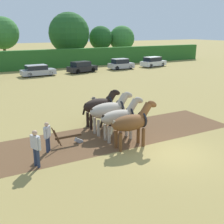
{
  "coord_description": "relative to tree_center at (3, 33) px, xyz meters",
  "views": [
    {
      "loc": [
        -8.83,
        -9.73,
        5.91
      ],
      "look_at": [
        -0.94,
        4.49,
        1.1
      ],
      "focal_mm": 45.0,
      "sensor_mm": 36.0,
      "label": 1
    }
  ],
  "objects": [
    {
      "name": "ground_plane",
      "position": [
        1.49,
        -39.81,
        -5.3
      ],
      "size": [
        240.0,
        240.0,
        0.0
      ],
      "primitive_type": "plane",
      "color": "#998447"
    },
    {
      "name": "plowed_furrow_strip",
      "position": [
        -3.12,
        -36.27,
        -5.3
      ],
      "size": [
        21.21,
        4.41,
        0.01
      ],
      "primitive_type": "cube",
      "rotation": [
        0.0,
        0.0,
        -0.01
      ],
      "color": "brown",
      "rests_on": "ground"
    },
    {
      "name": "hedgerow",
      "position": [
        1.49,
        -6.12,
        -3.86
      ],
      "size": [
        69.2,
        1.23,
        2.89
      ],
      "primitive_type": "cube",
      "color": "#286023",
      "rests_on": "ground"
    },
    {
      "name": "tree_center",
      "position": [
        0.0,
        0.0,
        0.0
      ],
      "size": [
        5.14,
        5.14,
        7.89
      ],
      "color": "#4C3823",
      "rests_on": "ground"
    },
    {
      "name": "tree_center_right",
      "position": [
        11.1,
        -0.56,
        -0.08
      ],
      "size": [
        7.23,
        7.23,
        8.84
      ],
      "color": "brown",
      "rests_on": "ground"
    },
    {
      "name": "tree_right",
      "position": [
        17.91,
        0.48,
        -1.04
      ],
      "size": [
        4.51,
        4.51,
        6.54
      ],
      "color": "brown",
      "rests_on": "ground"
    },
    {
      "name": "tree_far_right",
      "position": [
        22.2,
        -0.31,
        -1.19
      ],
      "size": [
        4.96,
        4.96,
        6.61
      ],
      "color": "#4C3823",
      "rests_on": "ground"
    },
    {
      "name": "draft_horse_lead_left",
      "position": [
        0.15,
        -38.15,
        -3.96
      ],
      "size": [
        2.83,
        0.89,
        2.43
      ],
      "rotation": [
        0.0,
        0.0,
        -0.01
      ],
      "color": "brown",
      "rests_on": "ground"
    },
    {
      "name": "draft_horse_lead_right",
      "position": [
        0.16,
        -36.92,
        -4.0
      ],
      "size": [
        2.81,
        0.87,
        2.38
      ],
      "rotation": [
        0.0,
        0.0,
        -0.01
      ],
      "color": "#B2A38E",
      "rests_on": "ground"
    },
    {
      "name": "draft_horse_trail_left",
      "position": [
        0.17,
        -35.7,
        -3.93
      ],
      "size": [
        2.95,
        0.99,
        2.43
      ],
      "rotation": [
        0.0,
        0.0,
        -0.01
      ],
      "color": "#B2A38E",
      "rests_on": "ground"
    },
    {
      "name": "draft_horse_trail_right",
      "position": [
        0.18,
        -34.48,
        -3.94
      ],
      "size": [
        2.68,
        0.97,
        2.35
      ],
      "rotation": [
        0.0,
        0.0,
        -0.01
      ],
      "color": "black",
      "rests_on": "ground"
    },
    {
      "name": "plow",
      "position": [
        -2.5,
        -36.28,
        -4.98
      ],
      "size": [
        1.67,
        0.47,
        1.13
      ],
      "rotation": [
        0.0,
        0.0,
        -0.01
      ],
      "color": "#4C331E",
      "rests_on": "ground"
    },
    {
      "name": "farmer_at_plow",
      "position": [
        -3.85,
        -36.64,
        -4.41
      ],
      "size": [
        0.43,
        0.53,
        1.55
      ],
      "rotation": [
        0.0,
        0.0,
        -0.65
      ],
      "color": "#28334C",
      "rests_on": "ground"
    },
    {
      "name": "farmer_beside_team",
      "position": [
        0.35,
        -33.16,
        -4.38
      ],
      "size": [
        0.4,
        0.61,
        1.61
      ],
      "rotation": [
        0.0,
        0.0,
        -0.28
      ],
      "color": "#38332D",
      "rests_on": "ground"
    },
    {
      "name": "farmer_onlooker_left",
      "position": [
        -4.75,
        -37.97,
        -4.29
      ],
      "size": [
        0.37,
        0.65,
        1.73
      ],
      "rotation": [
        0.0,
        0.0,
        0.36
      ],
      "color": "#28334C",
      "rests_on": "ground"
    },
    {
      "name": "parked_car_center_right",
      "position": [
        1.95,
        -12.68,
        -4.6
      ],
      "size": [
        4.43,
        1.97,
        1.45
      ],
      "rotation": [
        0.0,
        0.0,
        0.03
      ],
      "color": "#A8A8B2",
      "rests_on": "ground"
    },
    {
      "name": "parked_car_right",
      "position": [
        8.24,
        -12.64,
        -4.55
      ],
      "size": [
        4.45,
        2.55,
        1.56
      ],
      "rotation": [
        0.0,
        0.0,
        0.2
      ],
      "color": "black",
      "rests_on": "ground"
    },
    {
      "name": "parked_car_far_right",
      "position": [
        14.84,
        -12.35,
        -4.54
      ],
      "size": [
        3.85,
        1.84,
        1.6
      ],
      "rotation": [
        0.0,
        0.0,
        -0.02
      ],
      "color": "#A8A8B2",
      "rests_on": "ground"
    },
    {
      "name": "parked_car_end_right",
      "position": [
        21.03,
        -12.28,
        -4.54
      ],
      "size": [
        4.66,
        2.44,
        1.59
      ],
      "rotation": [
        0.0,
        0.0,
        0.16
      ],
      "color": "silver",
      "rests_on": "ground"
    }
  ]
}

